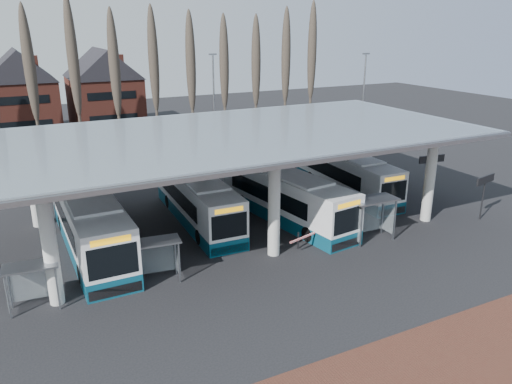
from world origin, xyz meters
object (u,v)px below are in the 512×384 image
bus_0 (89,222)px  shelter_2 (371,209)px  bus_1 (197,199)px  bus_3 (345,174)px  bus_2 (285,197)px  shelter_1 (156,251)px  shelter_0 (32,276)px

bus_0 → shelter_2: bus_0 is taller
bus_1 → bus_3: bus_1 is taller
bus_2 → shelter_1: (-10.45, -4.69, 0.11)m
bus_0 → bus_1: size_ratio=1.10×
bus_3 → shelter_2: bearing=-114.5°
shelter_0 → bus_0: bearing=63.5°
shelter_1 → shelter_0: bearing=-173.8°
shelter_0 → bus_2: bearing=21.2°
bus_0 → bus_2: (12.85, -1.06, -0.11)m
bus_0 → shelter_2: bearing=-23.1°
shelter_0 → shelter_1: size_ratio=0.97×
bus_0 → bus_3: (20.06, 1.80, -0.17)m
shelter_0 → bus_1: bearing=38.3°
shelter_0 → shelter_1: shelter_1 is taller
bus_0 → shelter_1: bus_0 is taller
bus_0 → shelter_2: 17.16m
bus_0 → shelter_2: (15.84, -6.58, 0.30)m
bus_1 → bus_3: bearing=4.3°
bus_3 → shelter_2: (-4.22, -8.38, 0.48)m
bus_1 → shelter_2: bearing=-40.6°
bus_2 → shelter_0: bearing=-171.7°
bus_1 → bus_3: (12.76, 0.49, -0.02)m
shelter_0 → shelter_1: 5.95m
bus_0 → shelter_0: (-3.55, -5.71, -0.04)m
bus_2 → shelter_2: (2.99, -5.52, 0.41)m
bus_1 → shelter_0: 12.93m
bus_3 → shelter_2: bus_3 is taller
bus_1 → bus_2: size_ratio=0.96×
bus_3 → shelter_0: bearing=-160.1°
shelter_0 → shelter_2: bearing=2.8°
bus_1 → shelter_0: bearing=-144.9°
bus_2 → shelter_2: bus_2 is taller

